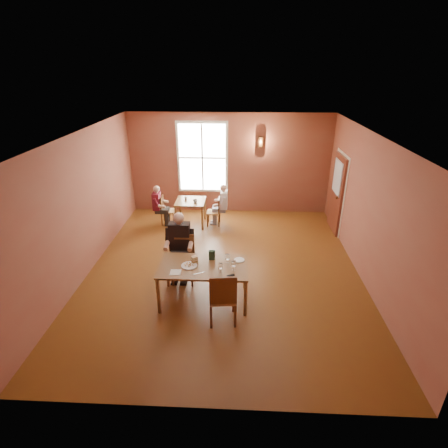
{
  "coord_description": "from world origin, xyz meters",
  "views": [
    {
      "loc": [
        0.33,
        -6.73,
        4.26
      ],
      "look_at": [
        0.0,
        0.2,
        1.05
      ],
      "focal_mm": 28.0,
      "sensor_mm": 36.0,
      "label": 1
    }
  ],
  "objects_px": {
    "diner_maroon": "(167,205)",
    "diner_white": "(214,206)",
    "diner_main": "(183,252)",
    "second_table": "(191,212)",
    "chair_diner_main": "(183,260)",
    "main_table": "(204,283)",
    "chair_empty": "(223,296)",
    "chair_diner_white": "(214,211)",
    "chair_diner_maroon": "(168,210)"
  },
  "relations": [
    {
      "from": "diner_maroon",
      "to": "diner_white",
      "type": "bearing_deg",
      "value": 90.0
    },
    {
      "from": "diner_main",
      "to": "second_table",
      "type": "relative_size",
      "value": 1.74
    },
    {
      "from": "diner_main",
      "to": "diner_white",
      "type": "relative_size",
      "value": 1.24
    },
    {
      "from": "chair_diner_main",
      "to": "diner_maroon",
      "type": "relative_size",
      "value": 0.89
    },
    {
      "from": "main_table",
      "to": "chair_empty",
      "type": "relative_size",
      "value": 1.59
    },
    {
      "from": "chair_diner_main",
      "to": "diner_white",
      "type": "xyz_separation_m",
      "value": [
        0.45,
        2.9,
        0.07
      ]
    },
    {
      "from": "chair_diner_main",
      "to": "chair_empty",
      "type": "bearing_deg",
      "value": 126.18
    },
    {
      "from": "diner_main",
      "to": "main_table",
      "type": "bearing_deg",
      "value": 128.88
    },
    {
      "from": "chair_diner_main",
      "to": "diner_maroon",
      "type": "height_order",
      "value": "diner_maroon"
    },
    {
      "from": "chair_diner_main",
      "to": "chair_diner_white",
      "type": "relative_size",
      "value": 1.24
    },
    {
      "from": "diner_white",
      "to": "diner_maroon",
      "type": "height_order",
      "value": "diner_white"
    },
    {
      "from": "second_table",
      "to": "diner_main",
      "type": "bearing_deg",
      "value": -85.43
    },
    {
      "from": "chair_empty",
      "to": "main_table",
      "type": "bearing_deg",
      "value": 118.39
    },
    {
      "from": "diner_main",
      "to": "diner_maroon",
      "type": "height_order",
      "value": "diner_main"
    },
    {
      "from": "main_table",
      "to": "chair_diner_main",
      "type": "bearing_deg",
      "value": 127.57
    },
    {
      "from": "diner_main",
      "to": "diner_maroon",
      "type": "relative_size",
      "value": 1.25
    },
    {
      "from": "chair_diner_main",
      "to": "second_table",
      "type": "height_order",
      "value": "chair_diner_main"
    },
    {
      "from": "chair_empty",
      "to": "diner_white",
      "type": "bearing_deg",
      "value": 89.99
    },
    {
      "from": "chair_diner_maroon",
      "to": "diner_white",
      "type": "bearing_deg",
      "value": 90.0
    },
    {
      "from": "diner_maroon",
      "to": "second_table",
      "type": "bearing_deg",
      "value": 90.0
    },
    {
      "from": "main_table",
      "to": "second_table",
      "type": "height_order",
      "value": "main_table"
    },
    {
      "from": "chair_diner_main",
      "to": "chair_diner_maroon",
      "type": "height_order",
      "value": "chair_diner_main"
    },
    {
      "from": "diner_maroon",
      "to": "chair_diner_white",
      "type": "bearing_deg",
      "value": 90.0
    },
    {
      "from": "chair_empty",
      "to": "chair_diner_maroon",
      "type": "bearing_deg",
      "value": 107.15
    },
    {
      "from": "second_table",
      "to": "chair_diner_white",
      "type": "bearing_deg",
      "value": 0.0
    },
    {
      "from": "diner_maroon",
      "to": "chair_diner_main",
      "type": "bearing_deg",
      "value": 17.48
    },
    {
      "from": "chair_empty",
      "to": "chair_diner_white",
      "type": "relative_size",
      "value": 1.3
    },
    {
      "from": "main_table",
      "to": "chair_diner_white",
      "type": "bearing_deg",
      "value": 91.36
    },
    {
      "from": "diner_main",
      "to": "diner_white",
      "type": "distance_m",
      "value": 2.97
    },
    {
      "from": "chair_diner_main",
      "to": "diner_maroon",
      "type": "distance_m",
      "value": 3.04
    },
    {
      "from": "chair_diner_main",
      "to": "chair_diner_white",
      "type": "height_order",
      "value": "chair_diner_main"
    },
    {
      "from": "chair_empty",
      "to": "diner_maroon",
      "type": "relative_size",
      "value": 0.93
    },
    {
      "from": "diner_maroon",
      "to": "chair_empty",
      "type": "bearing_deg",
      "value": 23.65
    },
    {
      "from": "chair_empty",
      "to": "diner_maroon",
      "type": "height_order",
      "value": "diner_maroon"
    },
    {
      "from": "diner_white",
      "to": "diner_maroon",
      "type": "xyz_separation_m",
      "value": [
        -1.36,
        0.0,
        -0.0
      ]
    },
    {
      "from": "chair_empty",
      "to": "chair_diner_maroon",
      "type": "xyz_separation_m",
      "value": [
        -1.77,
        4.12,
        -0.11
      ]
    },
    {
      "from": "chair_diner_maroon",
      "to": "chair_diner_main",
      "type": "bearing_deg",
      "value": 16.94
    },
    {
      "from": "chair_empty",
      "to": "chair_diner_white",
      "type": "distance_m",
      "value": 4.15
    },
    {
      "from": "chair_diner_main",
      "to": "diner_white",
      "type": "bearing_deg",
      "value": -98.73
    },
    {
      "from": "diner_white",
      "to": "diner_main",
      "type": "bearing_deg",
      "value": 171.36
    },
    {
      "from": "diner_main",
      "to": "chair_diner_maroon",
      "type": "relative_size",
      "value": 1.69
    },
    {
      "from": "chair_empty",
      "to": "diner_white",
      "type": "height_order",
      "value": "diner_white"
    },
    {
      "from": "main_table",
      "to": "second_table",
      "type": "xyz_separation_m",
      "value": [
        -0.73,
        3.55,
        -0.03
      ]
    },
    {
      "from": "main_table",
      "to": "diner_maroon",
      "type": "distance_m",
      "value": 3.83
    },
    {
      "from": "chair_diner_white",
      "to": "second_table",
      "type": "bearing_deg",
      "value": 90.0
    },
    {
      "from": "diner_main",
      "to": "chair_empty",
      "type": "relative_size",
      "value": 1.35
    },
    {
      "from": "main_table",
      "to": "diner_maroon",
      "type": "relative_size",
      "value": 1.48
    },
    {
      "from": "chair_empty",
      "to": "chair_diner_maroon",
      "type": "relative_size",
      "value": 1.25
    },
    {
      "from": "chair_diner_white",
      "to": "chair_diner_maroon",
      "type": "bearing_deg",
      "value": 90.0
    },
    {
      "from": "main_table",
      "to": "diner_main",
      "type": "bearing_deg",
      "value": 128.88
    }
  ]
}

